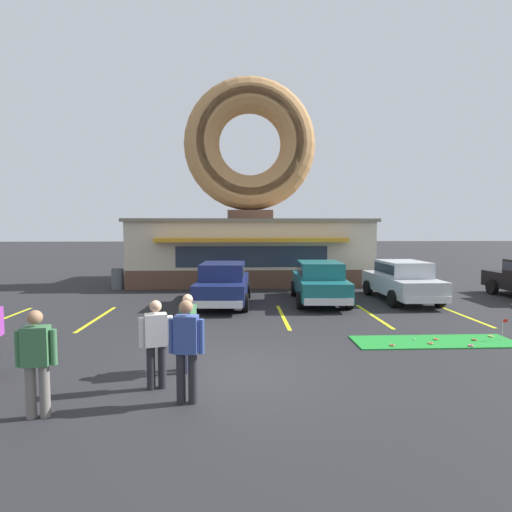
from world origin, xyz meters
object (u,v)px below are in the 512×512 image
(putting_flag_pin, at_px, (504,324))
(pedestrian_clipboard_woman, at_px, (37,358))
(car_silver, at_px, (402,279))
(pedestrian_hooded_kid, at_px, (186,346))
(car_navy, at_px, (223,282))
(golf_ball, at_px, (414,339))
(trash_bin, at_px, (118,279))
(pedestrian_beanie_man, at_px, (188,329))
(car_teal, at_px, (319,280))
(pedestrian_leather_jacket_man, at_px, (156,340))

(putting_flag_pin, xyz_separation_m, pedestrian_clipboard_woman, (-9.88, -3.71, 0.49))
(car_silver, relative_size, pedestrian_hooded_kid, 2.66)
(car_silver, bearing_deg, car_navy, -176.00)
(golf_ball, height_order, trash_bin, trash_bin)
(putting_flag_pin, bearing_deg, trash_bin, 143.45)
(putting_flag_pin, xyz_separation_m, pedestrian_beanie_man, (-7.83, -1.82, 0.43))
(car_navy, distance_m, car_teal, 3.75)
(putting_flag_pin, bearing_deg, pedestrian_clipboard_woman, -159.41)
(pedestrian_hooded_kid, distance_m, pedestrian_leather_jacket_man, 0.89)
(car_teal, bearing_deg, putting_flag_pin, -56.72)
(car_silver, bearing_deg, trash_bin, 163.79)
(pedestrian_leather_jacket_man, relative_size, pedestrian_beanie_man, 1.02)
(golf_ball, height_order, pedestrian_beanie_man, pedestrian_beanie_man)
(pedestrian_beanie_man, bearing_deg, car_teal, 60.43)
(car_silver, relative_size, car_teal, 0.99)
(car_navy, height_order, pedestrian_beanie_man, car_navy)
(golf_ball, height_order, pedestrian_clipboard_woman, pedestrian_clipboard_woman)
(pedestrian_hooded_kid, relative_size, pedestrian_leather_jacket_man, 1.07)
(car_navy, bearing_deg, putting_flag_pin, -35.39)
(putting_flag_pin, distance_m, pedestrian_clipboard_woman, 10.57)
(trash_bin, bearing_deg, car_silver, -16.21)
(car_teal, xyz_separation_m, pedestrian_leather_jacket_man, (-4.65, -8.23, 0.02))
(car_navy, xyz_separation_m, pedestrian_hooded_kid, (-0.29, -8.54, 0.09))
(trash_bin, bearing_deg, pedestrian_leather_jacket_man, -70.42)
(putting_flag_pin, height_order, car_navy, car_navy)
(car_teal, relative_size, trash_bin, 4.77)
(pedestrian_beanie_man, bearing_deg, trash_bin, 113.01)
(pedestrian_clipboard_woman, bearing_deg, pedestrian_leather_jacket_man, 33.21)
(golf_ball, xyz_separation_m, pedestrian_hooded_kid, (-5.38, -3.42, 0.91))
(car_silver, bearing_deg, pedestrian_clipboard_woman, -135.40)
(pedestrian_leather_jacket_man, distance_m, pedestrian_beanie_man, 0.97)
(golf_ball, bearing_deg, car_navy, 134.83)
(putting_flag_pin, bearing_deg, car_navy, 144.61)
(pedestrian_clipboard_woman, bearing_deg, car_silver, 44.60)
(car_navy, height_order, car_teal, same)
(pedestrian_hooded_kid, bearing_deg, golf_ball, 32.46)
(trash_bin, bearing_deg, pedestrian_beanie_man, -66.99)
(putting_flag_pin, distance_m, car_navy, 9.07)
(pedestrian_leather_jacket_man, distance_m, pedestrian_clipboard_woman, 1.90)
(car_teal, distance_m, pedestrian_hooded_kid, 9.73)
(putting_flag_pin, bearing_deg, pedestrian_hooded_kid, -156.74)
(car_navy, height_order, pedestrian_leather_jacket_man, pedestrian_leather_jacket_man)
(golf_ball, relative_size, car_teal, 0.01)
(car_navy, bearing_deg, car_teal, 4.78)
(pedestrian_clipboard_woman, height_order, pedestrian_beanie_man, pedestrian_clipboard_woman)
(pedestrian_clipboard_woman, bearing_deg, pedestrian_beanie_man, 42.75)
(putting_flag_pin, relative_size, pedestrian_beanie_man, 0.35)
(putting_flag_pin, xyz_separation_m, trash_bin, (-12.56, 9.31, 0.06))
(putting_flag_pin, distance_m, car_silver, 5.77)
(car_navy, bearing_deg, pedestrian_clipboard_woman, -105.58)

